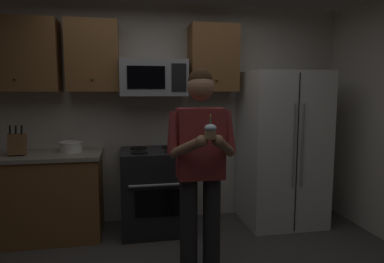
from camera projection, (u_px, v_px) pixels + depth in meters
name	position (u px, v px, depth m)	size (l,w,h in m)	color
wall_back	(164.00, 114.00, 4.15)	(4.40, 0.10, 2.60)	beige
oven_range	(156.00, 190.00, 3.85)	(0.76, 0.70, 0.93)	black
microwave	(153.00, 78.00, 3.81)	(0.74, 0.41, 0.40)	#9EA0A5
refrigerator	(282.00, 148.00, 4.03)	(0.90, 0.75, 1.80)	white
cabinet_row_upper	(100.00, 57.00, 3.73)	(2.78, 0.36, 0.76)	brown
counter_left	(33.00, 196.00, 3.63)	(1.44, 0.66, 0.92)	brown
knife_block	(17.00, 144.00, 3.49)	(0.16, 0.15, 0.32)	brown
bowl_large_white	(71.00, 147.00, 3.68)	(0.24, 0.24, 0.11)	white
person	(201.00, 162.00, 2.80)	(0.60, 0.48, 1.76)	#262628
cupcake	(210.00, 131.00, 2.45)	(0.09, 0.09, 0.17)	#A87F56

